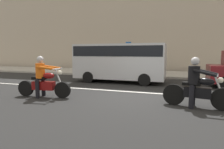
{
  "coord_description": "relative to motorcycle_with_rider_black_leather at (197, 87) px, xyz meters",
  "views": [
    {
      "loc": [
        1.4,
        -7.2,
        1.68
      ],
      "look_at": [
        -0.99,
        -0.21,
        0.86
      ],
      "focal_mm": 31.08,
      "sensor_mm": 36.0,
      "label": 1
    }
  ],
  "objects": [
    {
      "name": "motorcycle_with_rider_black_leather",
      "position": [
        0.0,
        0.0,
        0.0
      ],
      "size": [
        2.07,
        0.75,
        1.56
      ],
      "color": "black",
      "rests_on": "ground_plane"
    },
    {
      "name": "lane_marking_stripe",
      "position": [
        -2.05,
        1.71,
        -0.64
      ],
      "size": [
        18.0,
        0.14,
        0.01
      ],
      "primitive_type": "cube",
      "color": "silver",
      "rests_on": "ground_plane"
    },
    {
      "name": "sidewalk_slab",
      "position": [
        -1.97,
        8.81,
        -0.57
      ],
      "size": [
        40.0,
        4.4,
        0.14
      ],
      "primitive_type": "cube",
      "color": "#A8A399",
      "rests_on": "ground_plane"
    },
    {
      "name": "motorcycle_with_rider_orange_stripe",
      "position": [
        -5.41,
        -0.33,
        0.0
      ],
      "size": [
        2.17,
        0.71,
        1.57
      ],
      "color": "black",
      "rests_on": "ground_plane"
    },
    {
      "name": "building_facade",
      "position": [
        -1.97,
        12.21,
        5.74
      ],
      "size": [
        40.0,
        1.4,
        12.76
      ],
      "primitive_type": "cube",
      "color": "#B7A893",
      "rests_on": "ground_plane"
    },
    {
      "name": "parked_van_silver",
      "position": [
        -3.76,
        4.32,
        0.63
      ],
      "size": [
        5.1,
        1.96,
        2.18
      ],
      "color": "#B2B5BA",
      "rests_on": "ground_plane"
    },
    {
      "name": "ground_plane",
      "position": [
        -1.97,
        0.81,
        -0.64
      ],
      "size": [
        80.0,
        80.0,
        0.0
      ],
      "primitive_type": "plane",
      "color": "black"
    },
    {
      "name": "pedestrian_bystander",
      "position": [
        -7.08,
        8.85,
        0.53
      ],
      "size": [
        0.34,
        0.34,
        1.75
      ],
      "color": "black",
      "rests_on": "sidewalk_slab"
    },
    {
      "name": "street_sign_post",
      "position": [
        -4.38,
        8.76,
        0.98
      ],
      "size": [
        0.44,
        0.08,
        2.44
      ],
      "color": "gray",
      "rests_on": "sidewalk_slab"
    }
  ]
}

